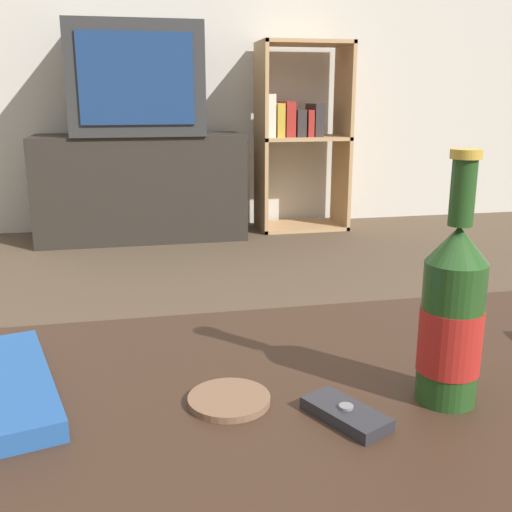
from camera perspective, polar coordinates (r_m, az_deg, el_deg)
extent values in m
cube|color=#332116|center=(0.62, 1.97, -20.09)|extent=(1.39, 0.81, 0.04)
cube|color=#28231E|center=(3.27, -10.88, 6.47)|extent=(1.08, 0.41, 0.55)
cube|color=#2D2D2D|center=(3.24, -11.37, 16.12)|extent=(0.66, 0.44, 0.55)
cube|color=navy|center=(3.01, -11.31, 16.23)|extent=(0.54, 0.01, 0.43)
cube|color=tan|center=(3.39, 0.47, 11.13)|extent=(0.02, 0.30, 1.03)
cube|color=tan|center=(3.52, 8.26, 11.12)|extent=(0.02, 0.30, 1.03)
cube|color=tan|center=(3.51, 4.27, 2.89)|extent=(0.50, 0.30, 0.02)
cube|color=tan|center=(3.45, 4.44, 11.15)|extent=(0.50, 0.30, 0.02)
cube|color=tan|center=(3.45, 4.62, 19.57)|extent=(0.50, 0.30, 0.02)
cube|color=beige|center=(3.39, 1.16, 13.24)|extent=(0.04, 0.21, 0.23)
cube|color=#B7932D|center=(3.40, 2.02, 12.83)|extent=(0.04, 0.21, 0.18)
cube|color=maroon|center=(3.42, 2.93, 12.90)|extent=(0.05, 0.21, 0.19)
cube|color=#2D2828|center=(3.43, 3.94, 12.53)|extent=(0.05, 0.21, 0.15)
cube|color=maroon|center=(3.45, 4.80, 12.52)|extent=(0.03, 0.21, 0.15)
cube|color=#2D2828|center=(3.46, 5.59, 12.78)|extent=(0.05, 0.21, 0.18)
cylinder|color=#1E4219|center=(0.70, 18.01, -6.99)|extent=(0.07, 0.07, 0.16)
cylinder|color=maroon|center=(0.71, 17.96, -7.60)|extent=(0.07, 0.07, 0.07)
cone|color=#1E4219|center=(0.67, 18.70, 1.07)|extent=(0.07, 0.07, 0.04)
cylinder|color=#1E4219|center=(0.66, 19.10, 5.71)|extent=(0.03, 0.03, 0.07)
cylinder|color=#B79333|center=(0.66, 19.40, 9.16)|extent=(0.03, 0.03, 0.01)
cube|color=#232328|center=(0.67, 8.54, -14.64)|extent=(0.08, 0.11, 0.01)
cylinder|color=slate|center=(0.66, 8.57, -14.01)|extent=(0.02, 0.02, 0.00)
cylinder|color=brown|center=(0.70, -2.58, -13.50)|extent=(0.09, 0.09, 0.01)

